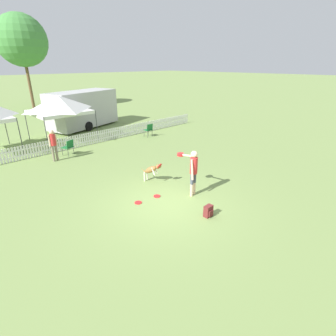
% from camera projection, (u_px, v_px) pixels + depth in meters
% --- Properties ---
extents(ground_plane, '(240.00, 240.00, 0.00)m').
position_uv_depth(ground_plane, '(166.00, 204.00, 9.41)').
color(ground_plane, olive).
extents(handler_person, '(0.51, 1.11, 1.77)m').
position_uv_depth(handler_person, '(192.00, 167.00, 9.66)').
color(handler_person, beige).
rests_on(handler_person, ground_plane).
extents(leaping_dog, '(0.42, 1.11, 0.95)m').
position_uv_depth(leaping_dog, '(152.00, 170.00, 10.87)').
color(leaping_dog, olive).
rests_on(leaping_dog, ground_plane).
extents(frisbee_near_handler, '(0.26, 0.26, 0.02)m').
position_uv_depth(frisbee_near_handler, '(138.00, 203.00, 9.46)').
color(frisbee_near_handler, red).
rests_on(frisbee_near_handler, ground_plane).
extents(frisbee_near_dog, '(0.26, 0.26, 0.02)m').
position_uv_depth(frisbee_near_dog, '(157.00, 196.00, 9.91)').
color(frisbee_near_dog, red).
rests_on(frisbee_near_dog, ground_plane).
extents(backpack_on_grass, '(0.29, 0.23, 0.39)m').
position_uv_depth(backpack_on_grass, '(208.00, 211.00, 8.57)').
color(backpack_on_grass, maroon).
rests_on(backpack_on_grass, ground_plane).
extents(picket_fence, '(21.60, 0.04, 0.75)m').
position_uv_depth(picket_fence, '(62.00, 144.00, 14.93)').
color(picket_fence, white).
rests_on(picket_fence, ground_plane).
extents(folding_chair_blue_left, '(0.65, 0.66, 0.86)m').
position_uv_depth(folding_chair_blue_left, '(69.00, 146.00, 14.16)').
color(folding_chair_blue_left, '#333338').
rests_on(folding_chair_blue_left, ground_plane).
extents(folding_chair_center, '(0.49, 0.51, 0.89)m').
position_uv_depth(folding_chair_center, '(149.00, 129.00, 17.71)').
color(folding_chair_center, '#333338').
rests_on(folding_chair_center, ground_plane).
extents(canopy_tent_main, '(3.24, 3.24, 2.84)m').
position_uv_depth(canopy_tent_main, '(59.00, 104.00, 16.35)').
color(canopy_tent_main, '#333338').
rests_on(canopy_tent_main, ground_plane).
extents(spectator_standing, '(0.42, 0.27, 1.63)m').
position_uv_depth(spectator_standing, '(53.00, 142.00, 13.15)').
color(spectator_standing, '#7A705B').
rests_on(spectator_standing, ground_plane).
extents(equipment_trailer, '(6.26, 3.61, 2.74)m').
position_uv_depth(equipment_trailer, '(83.00, 109.00, 19.98)').
color(equipment_trailer, '#B7B7B7').
rests_on(equipment_trailer, ground_plane).
extents(tree_left_grove, '(5.09, 5.09, 9.34)m').
position_uv_depth(tree_left_grove, '(21.00, 40.00, 26.43)').
color(tree_left_grove, brown).
rests_on(tree_left_grove, ground_plane).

